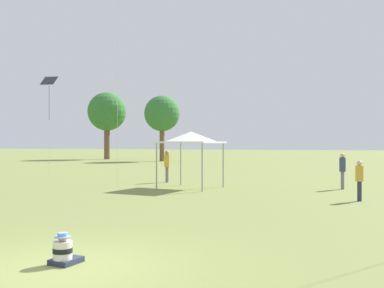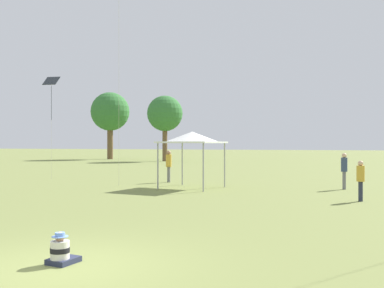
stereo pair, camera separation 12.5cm
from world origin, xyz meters
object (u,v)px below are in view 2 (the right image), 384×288
person_standing_2 (361,177)px  kite_3 (51,84)px  distant_tree_0 (165,114)px  distant_tree_3 (110,112)px  person_standing_0 (169,163)px  canopy_tent (192,138)px  person_standing_3 (344,167)px  seated_toddler (61,251)px

person_standing_2 → kite_3: (-17.76, 4.85, 4.93)m
distant_tree_0 → distant_tree_3: bearing=157.8°
kite_3 → distant_tree_0: (-4.63, 28.50, 0.04)m
person_standing_0 → canopy_tent: canopy_tent is taller
person_standing_3 → distant_tree_0: 36.43m
kite_3 → distant_tree_3: (-14.82, 32.65, 0.79)m
person_standing_0 → distant_tree_0: (-12.26, 28.05, 4.81)m
distant_tree_0 → person_standing_2: bearing=-56.1°
distant_tree_0 → kite_3: bearing=-80.8°
person_standing_0 → kite_3: bearing=-123.3°
seated_toddler → distant_tree_3: distant_tree_3 is taller
seated_toddler → person_standing_3: 16.50m
person_standing_2 → kite_3: 19.06m
canopy_tent → distant_tree_3: (-24.82, 34.88, 4.16)m
canopy_tent → kite_3: (-10.00, 2.23, 3.37)m
distant_tree_3 → person_standing_3: bearing=-46.0°
seated_toddler → canopy_tent: size_ratio=0.19×
kite_3 → seated_toddler: bearing=-16.5°
person_standing_2 → distant_tree_3: bearing=-31.4°
person_standing_2 → person_standing_3: 4.55m
distant_tree_3 → distant_tree_0: bearing=-22.2°
person_standing_0 → person_standing_3: (9.46, -0.80, -0.03)m
person_standing_3 → distant_tree_0: size_ratio=0.21×
person_standing_2 → distant_tree_0: bearing=-38.5°
canopy_tent → kite_3: bearing=167.5°
person_standing_3 → kite_3: kite_3 is taller
seated_toddler → kite_3: kite_3 is taller
person_standing_3 → kite_3: 17.76m
canopy_tent → person_standing_0: bearing=131.5°
seated_toddler → distant_tree_0: bearing=117.3°
person_standing_2 → seated_toddler: bearing=82.6°
seated_toddler → distant_tree_3: 56.29m
kite_3 → person_standing_0: bearing=39.3°
person_standing_2 → distant_tree_3: (-32.57, 37.50, 5.72)m
distant_tree_3 → person_standing_0: bearing=-55.1°
distant_tree_0 → distant_tree_3: size_ratio=0.87×
person_standing_2 → canopy_tent: (-7.75, 2.62, 1.56)m
person_standing_0 → person_standing_3: bearing=48.5°
canopy_tent → distant_tree_0: (-14.63, 30.73, 3.41)m
person_standing_3 → seated_toddler: bearing=-132.6°
seated_toddler → canopy_tent: bearing=106.4°
seated_toddler → distant_tree_3: (-27.28, 48.82, 6.42)m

